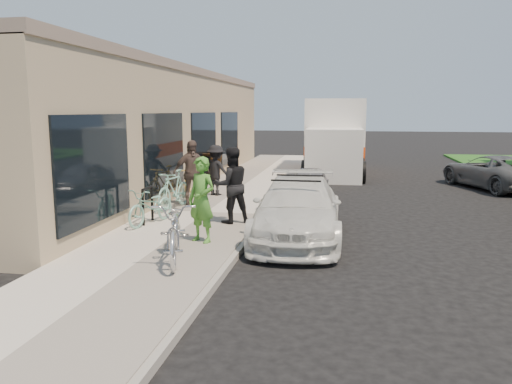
{
  "coord_description": "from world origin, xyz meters",
  "views": [
    {
      "loc": [
        1.55,
        -9.36,
        2.78
      ],
      "look_at": [
        -0.32,
        0.99,
        1.05
      ],
      "focal_mm": 35.0,
      "sensor_mm": 36.0,
      "label": 1
    }
  ],
  "objects": [
    {
      "name": "woman_rider",
      "position": [
        -1.27,
        0.1,
        1.01
      ],
      "size": [
        0.74,
        0.64,
        1.72
      ],
      "primitive_type": "imported",
      "rotation": [
        0.0,
        0.0,
        -0.43
      ],
      "color": "#478D2F",
      "rests_on": "sidewalk"
    },
    {
      "name": "tandem_bike",
      "position": [
        -1.37,
        -1.19,
        0.7
      ],
      "size": [
        1.3,
        2.2,
        1.09
      ],
      "primitive_type": "imported",
      "rotation": [
        0.0,
        0.0,
        0.3
      ],
      "color": "silver",
      "rests_on": "sidewalk"
    },
    {
      "name": "cruiser_bike_b",
      "position": [
        -2.88,
        1.42,
        0.58
      ],
      "size": [
        0.96,
        1.71,
        0.85
      ],
      "primitive_type": "imported",
      "rotation": [
        0.0,
        0.0,
        -0.25
      ],
      "color": "#80BFAC",
      "rests_on": "sidewalk"
    },
    {
      "name": "sandwich_board",
      "position": [
        -3.3,
        7.91,
        0.72
      ],
      "size": [
        0.88,
        0.88,
        1.11
      ],
      "rotation": [
        0.0,
        0.0,
        -0.36
      ],
      "color": "#331F0E",
      "rests_on": "sidewalk"
    },
    {
      "name": "cruiser_bike_a",
      "position": [
        -2.98,
        3.29,
        0.67
      ],
      "size": [
        0.76,
        1.78,
        1.04
      ],
      "primitive_type": "imported",
      "rotation": [
        0.0,
        0.0,
        -0.16
      ],
      "color": "#80BFAC",
      "rests_on": "sidewalk"
    },
    {
      "name": "storefront",
      "position": [
        -5.24,
        7.99,
        2.12
      ],
      "size": [
        3.6,
        20.0,
        4.22
      ],
      "color": "tan",
      "rests_on": "ground"
    },
    {
      "name": "ground",
      "position": [
        0.0,
        0.0,
        0.0
      ],
      "size": [
        120.0,
        120.0,
        0.0
      ],
      "primitive_type": "plane",
      "color": "black",
      "rests_on": "ground"
    },
    {
      "name": "man_standing",
      "position": [
        -1.08,
        1.9,
        1.05
      ],
      "size": [
        1.09,
        1.03,
        1.79
      ],
      "primitive_type": "imported",
      "rotation": [
        0.0,
        0.0,
        3.67
      ],
      "color": "black",
      "rests_on": "sidewalk"
    },
    {
      "name": "moving_truck",
      "position": [
        1.04,
        13.19,
        1.45
      ],
      "size": [
        2.59,
        6.67,
        3.26
      ],
      "rotation": [
        0.0,
        0.0,
        0.01
      ],
      "color": "white",
      "rests_on": "ground"
    },
    {
      "name": "cruiser_bike_c",
      "position": [
        -3.08,
        4.75,
        0.64
      ],
      "size": [
        0.86,
        1.69,
        0.98
      ],
      "primitive_type": "imported",
      "rotation": [
        0.0,
        0.0,
        0.26
      ],
      "color": "gold",
      "rests_on": "sidewalk"
    },
    {
      "name": "sedan_silver",
      "position": [
        0.45,
        6.23,
        0.5
      ],
      "size": [
        1.27,
        2.98,
        1.01
      ],
      "primitive_type": "imported",
      "rotation": [
        0.0,
        0.0,
        0.03
      ],
      "color": "#96969B",
      "rests_on": "ground"
    },
    {
      "name": "sedan_white",
      "position": [
        0.55,
        1.29,
        0.66
      ],
      "size": [
        2.02,
        4.6,
        1.35
      ],
      "rotation": [
        0.0,
        0.0,
        0.04
      ],
      "color": "silver",
      "rests_on": "ground"
    },
    {
      "name": "bystander_b",
      "position": [
        -2.66,
        3.83,
        1.06
      ],
      "size": [
        1.11,
        1.01,
        1.82
      ],
      "primitive_type": "imported",
      "rotation": [
        0.0,
        0.0,
        0.67
      ],
      "color": "#503F39",
      "rests_on": "sidewalk"
    },
    {
      "name": "bike_rack",
      "position": [
        -3.01,
        1.5,
        0.67
      ],
      "size": [
        0.06,
        0.61,
        0.86
      ],
      "rotation": [
        0.0,
        0.0,
        0.01
      ],
      "color": "black",
      "rests_on": "sidewalk"
    },
    {
      "name": "curb",
      "position": [
        -0.45,
        3.0,
        0.07
      ],
      "size": [
        0.12,
        34.0,
        0.13
      ],
      "primitive_type": "cube",
      "color": "gray",
      "rests_on": "ground"
    },
    {
      "name": "sidewalk",
      "position": [
        -2.0,
        3.0,
        0.07
      ],
      "size": [
        3.0,
        34.0,
        0.15
      ],
      "primitive_type": "cube",
      "color": "beige",
      "rests_on": "ground"
    },
    {
      "name": "bystander_a",
      "position": [
        -2.42,
        5.6,
        0.93
      ],
      "size": [
        1.15,
        0.88,
        1.57
      ],
      "primitive_type": "imported",
      "rotation": [
        0.0,
        0.0,
        2.81
      ],
      "color": "black",
      "rests_on": "sidewalk"
    },
    {
      "name": "far_car_gray",
      "position": [
        6.78,
        9.63,
        0.6
      ],
      "size": [
        3.37,
        4.74,
        1.2
      ],
      "primitive_type": "imported",
      "rotation": [
        0.0,
        0.0,
        3.5
      ],
      "color": "#4F5153",
      "rests_on": "ground"
    }
  ]
}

